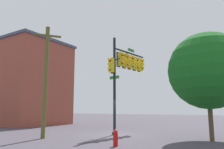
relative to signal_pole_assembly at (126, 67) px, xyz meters
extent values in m
plane|color=#443E48|center=(-1.42, 0.22, -5.28)|extent=(120.00, 120.00, 0.00)
cylinder|color=black|center=(-1.42, 0.22, -1.60)|extent=(0.20, 0.20, 7.37)
cylinder|color=black|center=(-1.42, 0.22, -5.18)|extent=(0.36, 0.36, 0.20)
cylinder|color=black|center=(0.60, -0.06, 1.26)|extent=(4.05, 0.70, 0.14)
cylinder|color=black|center=(-0.51, 0.10, 0.76)|extent=(1.86, 0.34, 1.07)
cube|color=yellow|center=(-0.68, 0.12, 0.51)|extent=(0.36, 0.39, 1.10)
cube|color=black|center=(-0.66, 0.32, 0.51)|extent=(0.44, 0.09, 1.22)
sphere|color=maroon|center=(-0.71, -0.08, 0.85)|extent=(0.22, 0.22, 0.22)
cylinder|color=yellow|center=(-0.71, -0.14, 0.89)|extent=(0.25, 0.17, 0.23)
sphere|color=#FFFC14|center=(-0.71, -0.08, 0.51)|extent=(0.22, 0.22, 0.22)
cylinder|color=yellow|center=(-0.71, -0.14, 0.55)|extent=(0.25, 0.17, 0.23)
sphere|color=#0B621E|center=(-0.71, -0.08, 0.17)|extent=(0.22, 0.22, 0.22)
cylinder|color=yellow|center=(-0.71, -0.14, 0.21)|extent=(0.25, 0.17, 0.23)
cube|color=yellow|center=(0.05, 0.02, 0.51)|extent=(0.36, 0.40, 1.10)
cube|color=black|center=(0.07, 0.22, 0.51)|extent=(0.44, 0.09, 1.22)
sphere|color=maroon|center=(0.02, -0.18, 0.85)|extent=(0.22, 0.22, 0.22)
cylinder|color=yellow|center=(0.02, -0.24, 0.89)|extent=(0.25, 0.17, 0.23)
sphere|color=#FFFC14|center=(0.02, -0.18, 0.51)|extent=(0.22, 0.22, 0.22)
cylinder|color=yellow|center=(0.02, -0.24, 0.55)|extent=(0.25, 0.17, 0.23)
sphere|color=#0B621E|center=(0.02, -0.18, 0.17)|extent=(0.22, 0.22, 0.22)
cylinder|color=yellow|center=(0.02, -0.24, 0.21)|extent=(0.25, 0.17, 0.23)
cube|color=yellow|center=(0.78, -0.08, 0.51)|extent=(0.36, 0.40, 1.10)
cube|color=black|center=(0.80, 0.11, 0.51)|extent=(0.44, 0.09, 1.22)
sphere|color=maroon|center=(0.76, -0.28, 0.85)|extent=(0.22, 0.22, 0.22)
cylinder|color=yellow|center=(0.75, -0.34, 0.89)|extent=(0.25, 0.17, 0.23)
sphere|color=#FFFC14|center=(0.76, -0.28, 0.51)|extent=(0.22, 0.22, 0.22)
cylinder|color=yellow|center=(0.75, -0.34, 0.55)|extent=(0.25, 0.17, 0.23)
sphere|color=#0B621E|center=(0.76, -0.28, 0.17)|extent=(0.22, 0.22, 0.22)
cylinder|color=yellow|center=(0.75, -0.34, 0.21)|extent=(0.25, 0.17, 0.23)
cube|color=yellow|center=(1.51, -0.19, 0.51)|extent=(0.37, 0.40, 1.10)
cube|color=black|center=(1.54, 0.01, 0.51)|extent=(0.44, 0.10, 1.22)
sphere|color=maroon|center=(1.48, -0.38, 0.85)|extent=(0.22, 0.22, 0.22)
cylinder|color=yellow|center=(1.48, -0.44, 0.89)|extent=(0.25, 0.17, 0.23)
sphere|color=#FFFC14|center=(1.48, -0.38, 0.51)|extent=(0.22, 0.22, 0.22)
cylinder|color=yellow|center=(1.48, -0.44, 0.55)|extent=(0.25, 0.17, 0.23)
sphere|color=#0B621E|center=(1.48, -0.38, 0.17)|extent=(0.22, 0.22, 0.22)
cylinder|color=yellow|center=(1.48, -0.44, 0.21)|extent=(0.25, 0.17, 0.23)
cube|color=yellow|center=(2.24, -0.29, 0.51)|extent=(0.36, 0.39, 1.10)
cube|color=black|center=(2.27, -0.09, 0.51)|extent=(0.44, 0.09, 1.22)
sphere|color=maroon|center=(2.22, -0.49, 0.85)|extent=(0.22, 0.22, 0.22)
cylinder|color=yellow|center=(2.22, -0.55, 0.89)|extent=(0.24, 0.16, 0.23)
sphere|color=#FFFC14|center=(2.22, -0.49, 0.51)|extent=(0.22, 0.22, 0.22)
cylinder|color=yellow|center=(2.22, -0.55, 0.55)|extent=(0.24, 0.16, 0.23)
sphere|color=#0B621E|center=(2.22, -0.49, 0.17)|extent=(0.22, 0.22, 0.22)
cylinder|color=yellow|center=(2.22, -0.55, 0.21)|extent=(0.24, 0.16, 0.23)
cube|color=yellow|center=(-1.76, 0.27, -0.14)|extent=(0.40, 0.37, 1.10)
cube|color=black|center=(-1.56, 0.24, -0.14)|extent=(0.10, 0.44, 1.22)
sphere|color=maroon|center=(-1.96, 0.30, 0.20)|extent=(0.22, 0.22, 0.22)
cylinder|color=yellow|center=(-2.02, 0.31, 0.24)|extent=(0.17, 0.25, 0.23)
sphere|color=#FFFC14|center=(-1.96, 0.30, -0.14)|extent=(0.22, 0.22, 0.22)
cylinder|color=yellow|center=(-2.02, 0.31, -0.10)|extent=(0.17, 0.25, 0.23)
sphere|color=#0B621E|center=(-1.96, 0.30, -0.48)|extent=(0.22, 0.22, 0.22)
cylinder|color=yellow|center=(-2.02, 0.31, -0.44)|extent=(0.17, 0.25, 0.23)
cube|color=white|center=(0.80, -0.09, 1.56)|extent=(0.93, 0.15, 0.26)
cube|color=#186925|center=(0.80, -0.09, 1.56)|extent=(0.90, 0.15, 0.22)
cube|color=white|center=(-1.42, 0.22, -1.04)|extent=(0.15, 0.93, 0.26)
cube|color=#1E7924|center=(-1.42, 0.22, -1.04)|extent=(0.15, 0.90, 0.22)
cylinder|color=brown|center=(-5.65, 3.01, -1.56)|extent=(0.27, 0.27, 7.43)
cube|color=brown|center=(-5.65, 3.01, 1.55)|extent=(1.50, 1.19, 0.12)
cylinder|color=red|center=(-5.71, -2.47, -4.96)|extent=(0.24, 0.24, 0.65)
sphere|color=red|center=(-5.71, -2.47, -4.56)|extent=(0.22, 0.22, 0.22)
cylinder|color=red|center=(-5.56, -2.47, -4.92)|extent=(0.12, 0.10, 0.10)
cylinder|color=brown|center=(-1.06, -6.31, -4.19)|extent=(0.27, 0.27, 2.19)
sphere|color=#165D1B|center=(-1.06, -6.31, -1.06)|extent=(4.78, 4.78, 4.78)
cube|color=#954535|center=(1.98, 14.79, -0.39)|extent=(7.68, 7.96, 9.79)
cube|color=#40495D|center=(1.98, 14.79, 4.66)|extent=(7.98, 8.26, 0.30)
cube|color=#A5B7C6|center=(1.91, 18.79, 0.56)|extent=(0.90, 0.04, 1.20)
cube|color=#A5B7C6|center=(1.78, 18.79, -1.10)|extent=(0.90, 0.04, 1.20)
cube|color=#A5B7C6|center=(2.33, 18.79, 1.77)|extent=(0.90, 0.04, 1.20)
cube|color=#A5B7C6|center=(4.60, 18.79, 0.96)|extent=(0.90, 0.04, 1.20)
camera|label=1|loc=(-15.50, -8.42, -3.43)|focal=35.19mm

